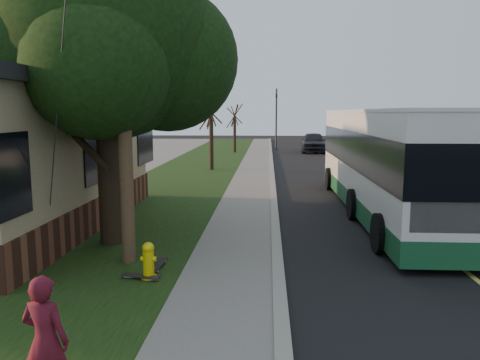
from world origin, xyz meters
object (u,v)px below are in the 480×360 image
leafy_tree (107,37)px  skateboarder (45,341)px  transit_bus (390,159)px  dumpster (90,179)px  skateboard_main (158,264)px  bare_tree_near (211,134)px  utility_pole (122,51)px  skateboard_spare (141,276)px  distant_car (314,142)px  traffic_signal (276,115)px  bare_tree_far (235,129)px  fire_hydrant (148,261)px

leafy_tree → skateboarder: bearing=-77.7°
transit_bus → dumpster: size_ratio=7.14×
skateboard_main → bare_tree_near: bearing=93.0°
utility_pole → dumpster: (-3.83, 7.75, -3.85)m
bare_tree_near → transit_bus: 13.33m
skateboard_spare → distant_car: bearing=78.5°
traffic_signal → dumpster: traffic_signal is taller
distant_car → bare_tree_far: bearing=-165.1°
bare_tree_near → distant_car: bearing=61.8°
leafy_tree → bare_tree_far: 27.56m
transit_bus → distant_car: size_ratio=2.56×
skateboard_spare → distant_car: size_ratio=0.16×
bare_tree_near → transit_bus: size_ratio=0.34×
fire_hydrant → skateboard_spare: bearing=-156.5°
fire_hydrant → skateboard_main: fire_hydrant is taller
traffic_signal → dumpster: size_ratio=3.07×
skateboarder → dumpster: skateboarder is taller
fire_hydrant → bare_tree_far: 30.04m
utility_pole → fire_hydrant: bearing=-54.6°
fire_hydrant → bare_tree_near: bare_tree_near is taller
skateboarder → skateboard_main: size_ratio=1.73×
traffic_signal → skateboard_main: (-3.08, -33.34, -3.03)m
utility_pole → skateboard_main: (0.73, -0.33, -4.50)m
fire_hydrant → transit_bus: size_ratio=0.06×
fire_hydrant → leafy_tree: (-1.57, 2.65, 4.73)m
leafy_tree → fire_hydrant: bearing=-59.3°
utility_pole → skateboard_spare: utility_pole is taller
traffic_signal → skateboarder: (-3.20, -38.11, -2.33)m
traffic_signal → skateboard_main: size_ratio=6.21×
leafy_tree → bare_tree_far: size_ratio=1.94×
skateboarder → bare_tree_near: bearing=-79.4°
skateboarder → dumpster: (-4.43, 12.85, -0.06)m
transit_bus → skateboarder: size_ratio=8.35×
leafy_tree → skateboard_spare: (1.43, -2.71, -5.04)m
transit_bus → dumpster: bearing=170.2°
skateboarder → skateboard_spare: skateboarder is taller
bare_tree_far → distant_car: 6.89m
traffic_signal → dumpster: bearing=-106.8°
bare_tree_near → distant_car: size_ratio=0.86×
fire_hydrant → dumpster: size_ratio=0.41×
skateboarder → distant_car: 36.03m
leafy_tree → bare_tree_near: leafy_tree is taller
leafy_tree → bare_tree_far: bearing=87.5°
fire_hydrant → traffic_signal: size_ratio=0.13×
dumpster → distant_car: bearing=64.5°
skateboard_spare → traffic_signal: bearing=84.6°
skateboarder → leafy_tree: bearing=-69.2°
traffic_signal → transit_bus: traffic_signal is taller
utility_pole → traffic_signal: 33.26m
skateboard_spare → distant_car: 32.07m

